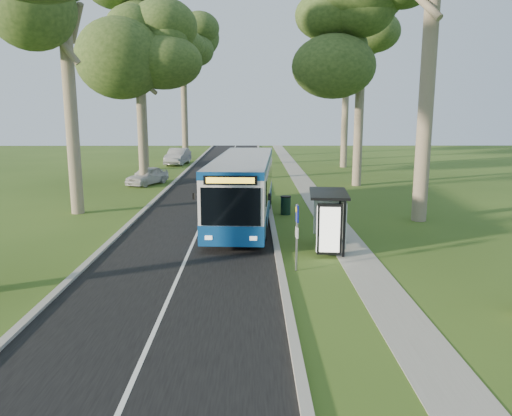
% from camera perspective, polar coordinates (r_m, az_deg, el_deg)
% --- Properties ---
extents(ground, '(120.00, 120.00, 0.00)m').
position_cam_1_polar(ground, '(19.57, 2.50, -5.32)').
color(ground, '#304C17').
rests_on(ground, ground).
extents(road, '(7.00, 100.00, 0.02)m').
position_cam_1_polar(road, '(29.37, -5.36, 0.25)').
color(road, black).
rests_on(road, ground).
extents(kerb_east, '(0.25, 100.00, 0.12)m').
position_cam_1_polar(kerb_east, '(29.27, 1.48, 0.36)').
color(kerb_east, '#9E9B93').
rests_on(kerb_east, ground).
extents(kerb_west, '(0.25, 100.00, 0.12)m').
position_cam_1_polar(kerb_west, '(29.86, -12.07, 0.33)').
color(kerb_west, '#9E9B93').
rests_on(kerb_west, ground).
extents(centre_line, '(0.12, 100.00, 0.00)m').
position_cam_1_polar(centre_line, '(29.37, -5.36, 0.28)').
color(centre_line, white).
rests_on(centre_line, road).
extents(footpath, '(1.50, 100.00, 0.02)m').
position_cam_1_polar(footpath, '(29.54, 7.31, 0.27)').
color(footpath, gray).
rests_on(footpath, ground).
extents(bus, '(3.34, 12.41, 3.25)m').
position_cam_1_polar(bus, '(24.95, -1.45, 2.26)').
color(bus, white).
rests_on(bus, ground).
extents(bus_stop_sign, '(0.10, 0.34, 2.38)m').
position_cam_1_polar(bus_stop_sign, '(17.28, 4.69, -2.44)').
color(bus_stop_sign, gray).
rests_on(bus_stop_sign, ground).
extents(bus_shelter, '(1.73, 2.85, 2.34)m').
position_cam_1_polar(bus_shelter, '(19.79, 8.81, -0.36)').
color(bus_shelter, black).
rests_on(bus_shelter, ground).
extents(litter_bin, '(0.57, 0.57, 1.00)m').
position_cam_1_polar(litter_bin, '(26.84, 3.41, 0.33)').
color(litter_bin, black).
rests_on(litter_bin, ground).
extents(car_white, '(3.03, 4.22, 1.34)m').
position_cam_1_polar(car_white, '(38.44, -12.32, 3.62)').
color(car_white, silver).
rests_on(car_white, ground).
extents(car_silver, '(2.24, 5.14, 1.64)m').
position_cam_1_polar(car_silver, '(52.06, -8.93, 5.83)').
color(car_silver, '#A0A2A7').
rests_on(car_silver, ground).
extents(tree_west_c, '(5.20, 5.20, 12.69)m').
position_cam_1_polar(tree_west_c, '(37.79, -13.28, 16.76)').
color(tree_west_c, '#7A6B56').
rests_on(tree_west_c, ground).
extents(tree_west_d, '(5.20, 5.20, 17.88)m').
position_cam_1_polar(tree_west_d, '(48.40, -13.22, 20.01)').
color(tree_west_d, '#7A6B56').
rests_on(tree_west_d, ground).
extents(tree_west_e, '(5.20, 5.20, 16.20)m').
position_cam_1_polar(tree_west_e, '(57.59, -8.37, 17.48)').
color(tree_west_e, '#7A6B56').
rests_on(tree_west_e, ground).
extents(tree_east_c, '(5.20, 5.20, 14.40)m').
position_cam_1_polar(tree_east_c, '(37.90, 12.04, 18.71)').
color(tree_east_c, '#7A6B56').
rests_on(tree_east_c, ground).
extents(tree_east_d, '(5.20, 5.20, 13.72)m').
position_cam_1_polar(tree_east_d, '(49.78, 10.35, 16.33)').
color(tree_east_d, '#7A6B56').
rests_on(tree_east_d, ground).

